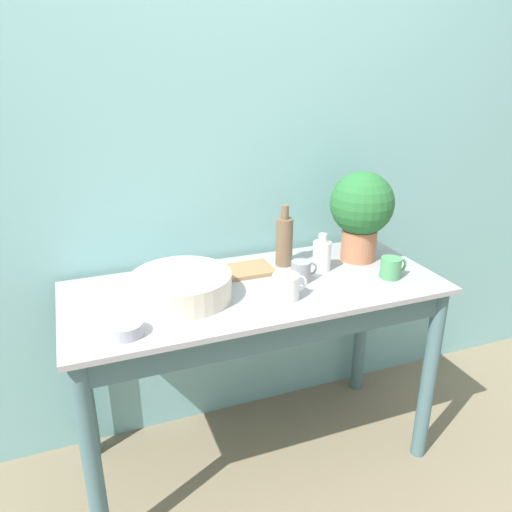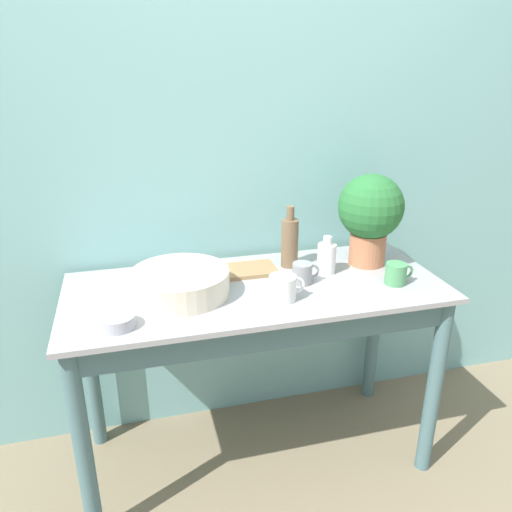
{
  "view_description": "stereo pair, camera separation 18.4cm",
  "coord_description": "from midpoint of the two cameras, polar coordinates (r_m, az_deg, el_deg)",
  "views": [
    {
      "loc": [
        -0.61,
        -1.29,
        1.61
      ],
      "look_at": [
        0.0,
        0.3,
        0.93
      ],
      "focal_mm": 35.0,
      "sensor_mm": 36.0,
      "label": 1
    },
    {
      "loc": [
        -0.44,
        -1.35,
        1.61
      ],
      "look_at": [
        0.0,
        0.3,
        0.93
      ],
      "focal_mm": 35.0,
      "sensor_mm": 36.0,
      "label": 2
    }
  ],
  "objects": [
    {
      "name": "tray_board",
      "position": [
        2.0,
        1.72,
        -1.66
      ],
      "size": [
        0.23,
        0.15,
        0.02
      ],
      "color": "#99754C",
      "rests_on": "counter_table"
    },
    {
      "name": "mug_white",
      "position": [
        1.77,
        6.1,
        -3.72
      ],
      "size": [
        0.13,
        0.1,
        0.09
      ],
      "color": "white",
      "rests_on": "counter_table"
    },
    {
      "name": "bowl_small_steel",
      "position": [
        1.63,
        -12.44,
        -7.4
      ],
      "size": [
        0.11,
        0.11,
        0.04
      ],
      "color": "#A8A8B2",
      "rests_on": "counter_table"
    },
    {
      "name": "bowl_wash_large",
      "position": [
        1.81,
        -5.8,
        -3.13
      ],
      "size": [
        0.36,
        0.36,
        0.09
      ],
      "color": "beige",
      "rests_on": "counter_table"
    },
    {
      "name": "wall_back",
      "position": [
        2.09,
        0.01,
        10.42
      ],
      "size": [
        6.0,
        0.05,
        2.4
      ],
      "color": "#7AB2B2",
      "rests_on": "ground_plane"
    },
    {
      "name": "bottle_tall",
      "position": [
        2.03,
        6.47,
        1.6
      ],
      "size": [
        0.07,
        0.07,
        0.26
      ],
      "color": "brown",
      "rests_on": "counter_table"
    },
    {
      "name": "ground_plane",
      "position": [
        2.15,
        5.07,
        -26.92
      ],
      "size": [
        12.0,
        12.0,
        0.0
      ],
      "primitive_type": "plane",
      "color": "#7F7056"
    },
    {
      "name": "potted_plant",
      "position": [
        2.09,
        15.44,
        4.77
      ],
      "size": [
        0.26,
        0.26,
        0.38
      ],
      "color": "#B7704C",
      "rests_on": "counter_table"
    },
    {
      "name": "mug_green",
      "position": [
        1.99,
        18.33,
        -1.98
      ],
      "size": [
        0.11,
        0.08,
        0.08
      ],
      "color": "#4C935B",
      "rests_on": "counter_table"
    },
    {
      "name": "mug_grey",
      "position": [
        1.91,
        8.13,
        -2.02
      ],
      "size": [
        0.11,
        0.08,
        0.08
      ],
      "color": "gray",
      "rests_on": "counter_table"
    },
    {
      "name": "bottle_short",
      "position": [
        2.01,
        10.68,
        -0.23
      ],
      "size": [
        0.07,
        0.07,
        0.15
      ],
      "color": "white",
      "rests_on": "counter_table"
    },
    {
      "name": "counter_table",
      "position": [
        1.94,
        2.93,
        -8.04
      ],
      "size": [
        1.42,
        0.61,
        0.81
      ],
      "color": "slate",
      "rests_on": "ground_plane"
    }
  ]
}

